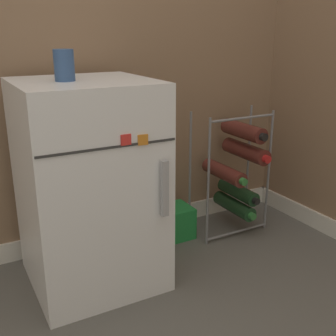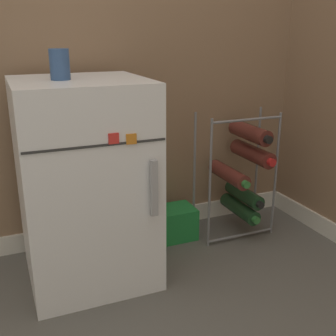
% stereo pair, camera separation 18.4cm
% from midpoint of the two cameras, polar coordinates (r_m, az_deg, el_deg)
% --- Properties ---
extents(ground_plane, '(14.00, 14.00, 0.00)m').
position_cam_midpoint_polar(ground_plane, '(1.69, 3.44, -17.41)').
color(ground_plane, '#56544F').
extents(mini_fridge, '(0.49, 0.52, 0.81)m').
position_cam_midpoint_polar(mini_fridge, '(1.68, -8.06, -2.05)').
color(mini_fridge, white).
rests_on(mini_fridge, ground_plane).
extents(wine_rack, '(0.37, 0.31, 0.62)m').
position_cam_midpoint_polar(wine_rack, '(2.11, 12.65, -0.50)').
color(wine_rack, slate).
rests_on(wine_rack, ground_plane).
extents(soda_box, '(0.29, 0.16, 0.16)m').
position_cam_midpoint_polar(soda_box, '(2.07, 2.19, -7.69)').
color(soda_box, '#1E7F38').
rests_on(soda_box, ground_plane).
extents(fridge_top_cup, '(0.07, 0.07, 0.11)m').
position_cam_midpoint_polar(fridge_top_cup, '(1.56, -11.14, 13.59)').
color(fridge_top_cup, '#335184').
rests_on(fridge_top_cup, mini_fridge).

